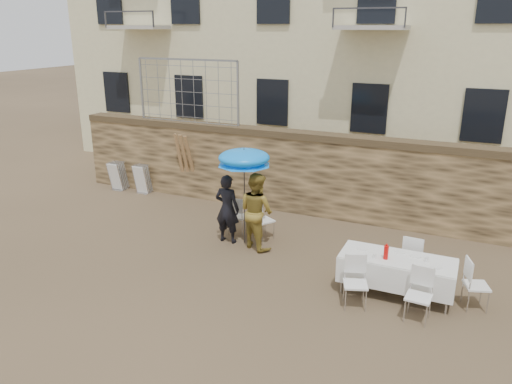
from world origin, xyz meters
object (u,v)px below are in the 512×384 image
at_px(chair_stack_left, 121,174).
at_px(umbrella, 244,160).
at_px(couple_chair_right, 264,219).
at_px(table_chair_back, 413,257).
at_px(table_chair_front_left, 356,283).
at_px(woman_dress, 256,211).
at_px(man_suit, 227,209).
at_px(couple_chair_left, 238,215).
at_px(table_chair_front_right, 419,296).
at_px(banquet_table, 398,260).
at_px(chair_stack_right, 145,178).
at_px(table_chair_side, 477,284).
at_px(soda_bottle, 386,252).

bearing_deg(chair_stack_left, umbrella, -22.22).
height_order(couple_chair_right, table_chair_back, same).
bearing_deg(table_chair_front_left, couple_chair_right, 122.02).
bearing_deg(woman_dress, couple_chair_right, -60.38).
xyz_separation_m(man_suit, couple_chair_left, (0.00, 0.55, -0.35)).
bearing_deg(table_chair_back, chair_stack_left, -11.59).
bearing_deg(chair_stack_left, couple_chair_left, -19.31).
distance_m(table_chair_front_right, table_chair_back, 1.58).
xyz_separation_m(banquet_table, table_chair_front_left, (-0.60, -0.75, -0.25)).
relative_size(table_chair_front_left, table_chair_front_right, 1.00).
bearing_deg(chair_stack_right, banquet_table, -21.41).
height_order(couple_chair_left, table_chair_back, same).
relative_size(man_suit, chair_stack_right, 1.80).
bearing_deg(table_chair_front_left, woman_dress, 129.27).
distance_m(banquet_table, table_chair_front_left, 0.99).
distance_m(umbrella, table_chair_back, 4.15).
height_order(table_chair_front_right, table_chair_side, same).
relative_size(umbrella, banquet_table, 1.01).
distance_m(couple_chair_left, table_chair_front_right, 5.05).
height_order(banquet_table, soda_bottle, soda_bottle).
relative_size(soda_bottle, chair_stack_right, 0.28).
bearing_deg(table_chair_side, chair_stack_right, 53.28).
height_order(chair_stack_left, chair_stack_right, same).
bearing_deg(umbrella, couple_chair_left, 131.63).
bearing_deg(couple_chair_right, woman_dress, 126.17).
relative_size(table_chair_back, table_chair_side, 1.00).
height_order(couple_chair_right, soda_bottle, soda_bottle).
relative_size(man_suit, chair_stack_left, 1.80).
xyz_separation_m(table_chair_side, chair_stack_right, (-9.49, 3.07, -0.02)).
bearing_deg(table_chair_front_right, umbrella, 161.30).
bearing_deg(banquet_table, soda_bottle, -143.13).
bearing_deg(table_chair_front_right, table_chair_side, 47.43).
bearing_deg(couple_chair_right, umbrella, 87.28).
bearing_deg(table_chair_front_right, table_chair_front_left, -175.94).
height_order(woman_dress, umbrella, umbrella).
bearing_deg(table_chair_side, couple_chair_left, 57.39).
bearing_deg(woman_dress, umbrella, 8.48).
relative_size(man_suit, table_chair_side, 1.72).
distance_m(table_chair_front_right, chair_stack_left, 10.27).
distance_m(couple_chair_right, banquet_table, 3.66).
relative_size(woman_dress, table_chair_back, 1.86).
height_order(banquet_table, chair_stack_right, chair_stack_right).
height_order(table_chair_side, chair_stack_left, table_chair_side).
xyz_separation_m(banquet_table, chair_stack_left, (-8.99, 3.17, -0.27)).
bearing_deg(table_chair_back, couple_chair_left, -5.71).
distance_m(soda_bottle, table_chair_back, 1.11).
xyz_separation_m(table_chair_back, chair_stack_left, (-9.19, 2.37, -0.02)).
relative_size(woman_dress, chair_stack_left, 1.94).
distance_m(man_suit, woman_dress, 0.75).
bearing_deg(couple_chair_left, chair_stack_right, -28.26).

